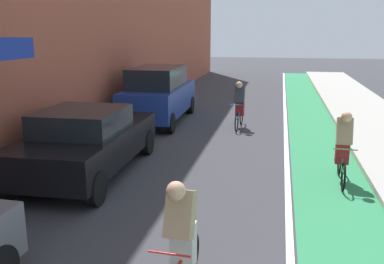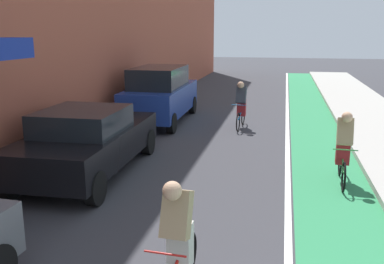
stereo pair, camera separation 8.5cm
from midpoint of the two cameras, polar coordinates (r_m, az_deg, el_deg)
name	(u,v)px [view 2 (the right image)]	position (r m, az deg, el deg)	size (l,w,h in m)	color
ground_plane	(229,129)	(14.30, 5.20, 0.46)	(80.38, 80.38, 0.00)	#38383D
bike_lane_paint	(312,120)	(16.19, 16.02, 1.52)	(1.60, 36.54, 0.00)	#2D8451
lane_divider_stripe	(287,119)	(16.16, 12.84, 1.68)	(0.12, 36.54, 0.00)	white
sidewalk_right	(376,121)	(16.48, 23.60, 1.35)	(2.75, 36.54, 0.14)	#A8A59E
parked_sedan_black	(87,140)	(9.86, -13.65, -1.08)	(2.09, 4.61, 1.53)	black
parked_suv_blue	(161,94)	(15.21, -4.08, 5.15)	(1.91, 4.64, 1.98)	navy
cyclist_lead	(178,239)	(5.15, -1.44, -14.17)	(0.48, 1.66, 1.59)	black
cyclist_mid	(344,145)	(9.55, 19.97, -1.64)	(0.48, 1.68, 1.59)	black
cyclist_trailing	(241,105)	(14.27, 6.79, 3.69)	(0.48, 1.68, 1.59)	black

